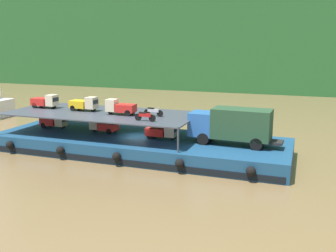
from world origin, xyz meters
TOP-DOWN VIEW (x-y plane):
  - ground_plane at (0.00, 0.00)m, footprint 400.00×400.00m
  - cargo_barge at (0.00, -0.03)m, footprint 27.07×9.08m
  - covered_lorry at (8.55, 0.10)m, footprint 7.93×2.58m
  - cargo_rack at (-3.80, 0.00)m, footprint 17.87×7.70m
  - mini_truck_lower_stern at (-9.53, 0.51)m, footprint 2.77×1.25m
  - mini_truck_lower_aft at (-3.88, 0.37)m, footprint 2.79×1.28m
  - mini_truck_lower_mid at (2.30, -0.06)m, footprint 2.74×1.20m
  - mini_truck_upper_stern at (-10.40, 0.43)m, footprint 2.79×1.29m
  - mini_truck_upper_mid at (-5.82, 0.30)m, footprint 2.78×1.28m
  - mini_truck_upper_fore at (-1.66, -0.32)m, footprint 2.77×1.26m
  - motorcycle_upper_port at (1.64, -2.31)m, footprint 1.90×0.55m
  - motorcycle_upper_centre at (1.46, 0.00)m, footprint 1.90×0.55m

SIDE VIEW (x-z plane):
  - ground_plane at x=0.00m, z-range 0.00..0.00m
  - cargo_barge at x=0.00m, z-range 0.00..1.50m
  - mini_truck_lower_stern at x=-9.53m, z-range 1.50..2.88m
  - mini_truck_lower_aft at x=-3.88m, z-range 1.50..2.88m
  - mini_truck_lower_mid at x=2.30m, z-range 1.50..2.88m
  - covered_lorry at x=8.55m, z-range 1.64..4.74m
  - cargo_rack at x=-3.80m, z-range 2.44..4.44m
  - motorcycle_upper_port at x=1.64m, z-range 3.50..4.37m
  - motorcycle_upper_centre at x=1.46m, z-range 3.50..4.37m
  - mini_truck_upper_stern at x=-10.40m, z-range 3.50..4.88m
  - mini_truck_upper_mid at x=-5.82m, z-range 3.50..4.88m
  - mini_truck_upper_fore at x=-1.66m, z-range 3.50..4.88m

